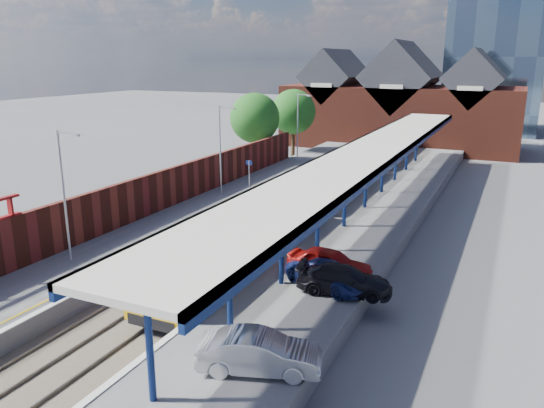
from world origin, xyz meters
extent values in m
plane|color=#5B5B5E|center=(0.00, 30.00, 0.00)|extent=(240.00, 240.00, 0.00)
cube|color=#473D33|center=(0.00, 20.00, 0.03)|extent=(6.00, 76.00, 0.06)
cube|color=slate|center=(-2.22, 20.00, 0.12)|extent=(0.07, 76.00, 0.14)
cube|color=slate|center=(-0.78, 20.00, 0.12)|extent=(0.07, 76.00, 0.14)
cube|color=slate|center=(0.78, 20.00, 0.12)|extent=(0.07, 76.00, 0.14)
cube|color=slate|center=(2.22, 20.00, 0.12)|extent=(0.07, 76.00, 0.14)
cube|color=#565659|center=(-5.50, 20.00, 0.50)|extent=(5.00, 76.00, 1.00)
cube|color=#565659|center=(6.00, 20.00, 0.50)|extent=(6.00, 76.00, 1.00)
cube|color=silver|center=(-3.15, 20.00, 1.02)|extent=(0.30, 76.00, 0.05)
cube|color=silver|center=(3.15, 20.00, 1.02)|extent=(0.30, 76.00, 0.05)
cube|color=yellow|center=(-3.75, 20.00, 1.01)|extent=(0.14, 76.00, 0.01)
cube|color=navy|center=(1.50, 10.50, 1.90)|extent=(2.86, 16.01, 2.50)
cube|color=navy|center=(1.50, 10.50, 3.15)|extent=(2.86, 16.01, 0.60)
cube|color=navy|center=(1.50, 27.10, 1.90)|extent=(2.86, 16.01, 2.50)
cube|color=navy|center=(1.50, 27.10, 3.15)|extent=(2.86, 16.01, 0.60)
cube|color=navy|center=(1.50, 43.70, 1.90)|extent=(2.86, 16.01, 2.50)
cube|color=navy|center=(1.50, 43.70, 3.15)|extent=(2.86, 16.01, 0.60)
cube|color=navy|center=(1.50, 60.30, 1.90)|extent=(2.86, 16.01, 2.50)
cube|color=navy|center=(1.50, 60.30, 3.15)|extent=(2.86, 16.01, 0.60)
cube|color=black|center=(0.08, 35.40, 2.35)|extent=(0.04, 60.54, 0.70)
cube|color=orange|center=(0.07, 35.40, 1.55)|extent=(0.03, 55.27, 0.30)
cube|color=#AD0C0B|center=(0.06, 35.40, 1.30)|extent=(0.03, 55.27, 0.30)
cube|color=#F2B20C|center=(1.50, 2.58, 1.70)|extent=(2.82, 0.31, 2.10)
cube|color=black|center=(1.50, 2.48, 2.55)|extent=(2.30, 0.17, 0.90)
cube|color=black|center=(1.50, 4.90, 0.30)|extent=(2.00, 2.40, 0.60)
cube|color=black|center=(1.50, 65.90, 0.30)|extent=(2.00, 2.40, 0.60)
cylinder|color=#0D1F51|center=(5.00, -2.00, 3.10)|extent=(0.24, 0.24, 4.20)
cylinder|color=#0D1F51|center=(5.00, 3.00, 3.10)|extent=(0.24, 0.24, 4.20)
cylinder|color=#0D1F51|center=(5.00, 8.00, 3.10)|extent=(0.24, 0.24, 4.20)
cylinder|color=#0D1F51|center=(5.00, 13.00, 3.10)|extent=(0.24, 0.24, 4.20)
cylinder|color=#0D1F51|center=(5.00, 18.00, 3.10)|extent=(0.24, 0.24, 4.20)
cylinder|color=#0D1F51|center=(5.00, 23.00, 3.10)|extent=(0.24, 0.24, 4.20)
cylinder|color=#0D1F51|center=(5.00, 28.00, 3.10)|extent=(0.24, 0.24, 4.20)
cylinder|color=#0D1F51|center=(5.00, 33.00, 3.10)|extent=(0.24, 0.24, 4.20)
cylinder|color=#0D1F51|center=(5.00, 38.00, 3.10)|extent=(0.24, 0.24, 4.20)
cylinder|color=#0D1F51|center=(5.00, 43.00, 3.10)|extent=(0.24, 0.24, 4.20)
cube|color=beige|center=(5.50, 22.00, 5.35)|extent=(4.50, 52.00, 0.25)
cube|color=#0D1F51|center=(3.35, 22.00, 5.20)|extent=(0.20, 52.00, 0.55)
cube|color=#0D1F51|center=(7.65, 22.00, 5.20)|extent=(0.20, 52.00, 0.55)
cylinder|color=#A5A8AA|center=(-6.50, 6.00, 4.50)|extent=(0.12, 0.12, 7.00)
cube|color=#A5A8AA|center=(-5.90, 6.00, 7.90)|extent=(1.20, 0.08, 0.08)
cube|color=#A5A8AA|center=(-5.30, 6.00, 7.80)|extent=(0.45, 0.18, 0.12)
cylinder|color=#A5A8AA|center=(-6.50, 22.00, 4.50)|extent=(0.12, 0.12, 7.00)
cube|color=#A5A8AA|center=(-5.90, 22.00, 7.90)|extent=(1.20, 0.08, 0.08)
cube|color=#A5A8AA|center=(-5.30, 22.00, 7.80)|extent=(0.45, 0.18, 0.12)
cylinder|color=#A5A8AA|center=(-6.50, 38.00, 4.50)|extent=(0.12, 0.12, 7.00)
cube|color=#A5A8AA|center=(-5.90, 38.00, 7.90)|extent=(1.20, 0.08, 0.08)
cube|color=#A5A8AA|center=(-5.30, 38.00, 7.80)|extent=(0.45, 0.18, 0.12)
cylinder|color=#A5A8AA|center=(-5.00, 24.00, 2.25)|extent=(0.08, 0.08, 2.50)
cube|color=#0C194C|center=(-5.00, 24.00, 3.30)|extent=(0.55, 0.06, 0.35)
cube|color=#5F2519|center=(-8.10, 14.00, 2.40)|extent=(0.35, 50.00, 2.80)
cube|color=maroon|center=(-8.10, 4.00, 4.30)|extent=(0.30, 0.12, 1.00)
cube|color=#5F2519|center=(0.00, 58.00, 4.00)|extent=(30.00, 12.00, 8.00)
cube|color=#232328|center=(-9.00, 58.00, 9.20)|extent=(7.13, 12.00, 7.13)
cube|color=#232328|center=(0.00, 58.00, 9.20)|extent=(9.16, 12.00, 9.16)
cube|color=#232328|center=(9.00, 58.00, 9.20)|extent=(7.13, 12.00, 7.13)
cube|color=beige|center=(-9.00, 51.95, 8.20)|extent=(2.80, 0.15, 0.50)
cube|color=beige|center=(0.00, 51.95, 8.20)|extent=(2.80, 0.15, 0.50)
cube|color=beige|center=(9.00, 51.95, 8.20)|extent=(2.80, 0.15, 0.50)
cube|color=#435873|center=(10.00, 80.00, 20.00)|extent=(14.00, 14.00, 40.00)
cylinder|color=#382314|center=(-10.50, 36.00, 2.00)|extent=(0.44, 0.44, 4.00)
sphere|color=#144B18|center=(-10.50, 36.00, 5.50)|extent=(5.20, 5.20, 5.20)
sphere|color=#144B18|center=(-9.70, 35.50, 4.80)|extent=(3.20, 3.20, 3.20)
cylinder|color=#382314|center=(-9.50, 44.00, 2.00)|extent=(0.44, 0.44, 4.00)
sphere|color=#144B18|center=(-9.50, 44.00, 5.50)|extent=(5.20, 5.20, 5.20)
sphere|color=#144B18|center=(-8.70, 43.50, 4.80)|extent=(3.20, 3.20, 3.20)
imported|color=#AD120E|center=(6.83, 9.74, 1.72)|extent=(4.30, 1.89, 1.44)
imported|color=#B8BABE|center=(7.35, 0.89, 1.70)|extent=(4.51, 2.75, 1.40)
imported|color=black|center=(8.07, 8.25, 1.64)|extent=(4.60, 2.40, 1.27)
imported|color=navy|center=(7.21, 8.62, 1.60)|extent=(4.76, 3.42, 1.20)
camera|label=1|loc=(14.56, -13.61, 11.44)|focal=35.00mm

